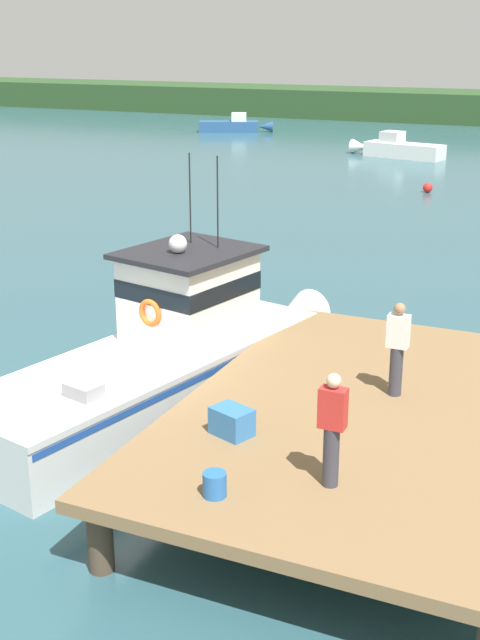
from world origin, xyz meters
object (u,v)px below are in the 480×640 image
Objects in this scene: deckhand_further_back at (332,427)px; bait_bucket at (215,484)px; moored_boat_far_right at (398,149)px; mooring_buoy_inshore at (428,188)px; deckhand_by_the_boat at (397,347)px; moored_boat_off_the_point at (234,125)px; crate_stack_near_edge at (232,422)px; main_fishing_boat at (169,354)px.

bait_bucket is at bearing -144.97° from deckhand_further_back.
mooring_buoy_inshore is (4.29, -11.08, -0.29)m from moored_boat_far_right.
deckhand_by_the_boat is 51.75m from moored_boat_off_the_point.
crate_stack_near_edge is 53.15m from moored_boat_off_the_point.
moored_boat_far_right is at bearing 103.15° from deckhand_further_back.
main_fishing_boat reaches higher than moored_boat_off_the_point.
main_fishing_boat is 4.80m from deckhand_by_the_boat.
moored_boat_far_right is 11.89m from mooring_buoy_inshore.
deckhand_further_back is (1.86, -0.83, 0.64)m from crate_stack_near_edge.
crate_stack_near_edge reaches higher than moored_boat_off_the_point.
deckhand_further_back is (4.64, -3.87, 1.05)m from main_fishing_boat.
deckhand_by_the_boat and deckhand_further_back have the same top height.
crate_stack_near_edge is 1.34× the size of mooring_buoy_inshore.
deckhand_by_the_boat is at bearing -75.69° from moored_boat_far_right.
deckhand_by_the_boat reaches higher than mooring_buoy_inshore.
moored_boat_far_right is at bearing 101.17° from bait_bucket.
main_fishing_boat is 29.30× the size of bait_bucket.
mooring_buoy_inshore is (-3.36, 28.75, -1.19)m from crate_stack_near_edge.
main_fishing_boat is 6.11× the size of deckhand_by_the_boat.
deckhand_further_back is 0.30× the size of moored_boat_off_the_point.
bait_bucket is at bearing -107.14° from deckhand_by_the_boat.
crate_stack_near_edge is 1.76× the size of bait_bucket.
moored_boat_far_right is at bearing 97.53° from main_fishing_boat.
deckhand_further_back is at bearing 35.03° from bait_bucket.
moored_boat_off_the_point is at bearing 150.16° from moored_boat_far_right.
moored_boat_far_right is at bearing 100.87° from crate_stack_near_edge.
moored_boat_far_right is at bearing 104.31° from deckhand_by_the_boat.
mooring_buoy_inshore is at bearing 91.29° from main_fishing_boat.
mooring_buoy_inshore is (-5.23, 26.24, -1.83)m from deckhand_by_the_boat.
main_fishing_boat reaches higher than deckhand_further_back.
main_fishing_boat is at bearing 140.13° from deckhand_further_back.
main_fishing_boat reaches higher than crate_stack_near_edge.
deckhand_further_back is 30.10m from mooring_buoy_inshore.
crate_stack_near_edge is 3.20m from deckhand_by_the_boat.
moored_boat_far_right is 13.39× the size of mooring_buoy_inshore.
crate_stack_near_edge is at bearing -126.69° from deckhand_by_the_boat.
crate_stack_near_edge is 0.10× the size of moored_boat_far_right.
deckhand_by_the_boat is 0.27× the size of moored_boat_far_right.
mooring_buoy_inshore is at bearing 100.00° from deckhand_further_back.
mooring_buoy_inshore is (-0.58, 25.71, -0.78)m from main_fishing_boat.
mooring_buoy_inshore is (-5.22, 29.59, -1.83)m from deckhand_further_back.
moored_boat_far_right is (-9.50, 40.67, -1.54)m from deckhand_further_back.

